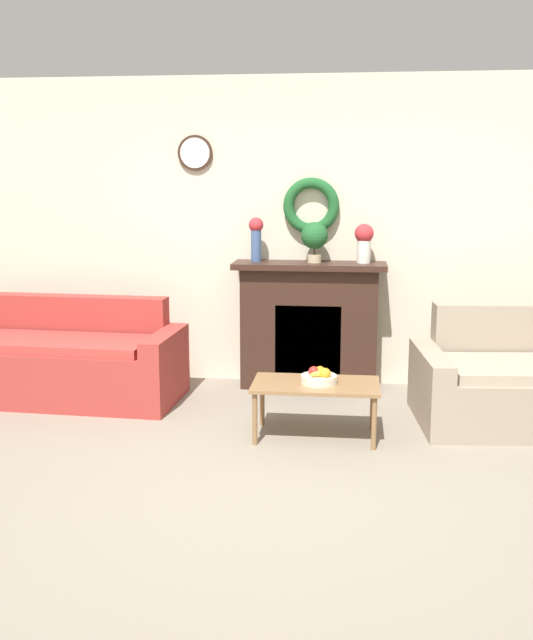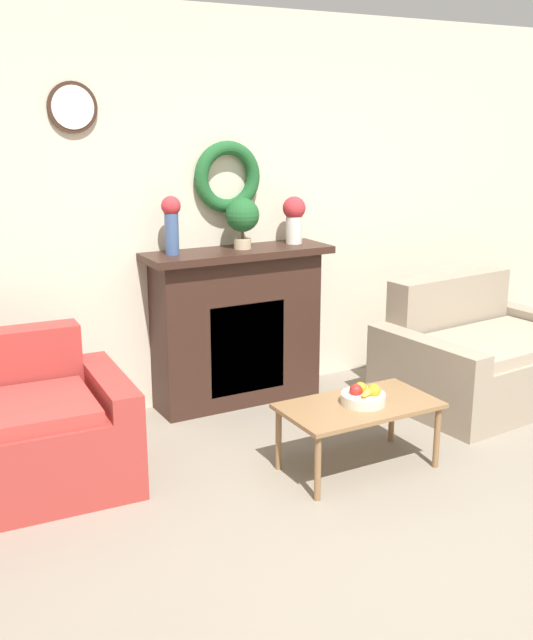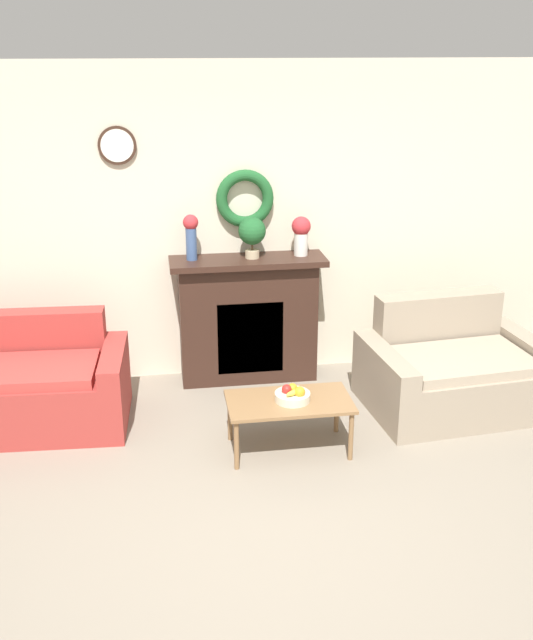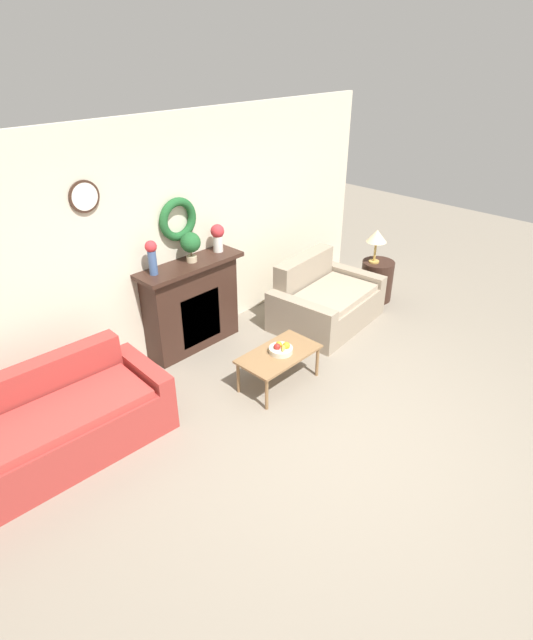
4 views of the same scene
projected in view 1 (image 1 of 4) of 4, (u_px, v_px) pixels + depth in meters
The scene contains 10 objects.
ground_plane at pixel (258, 500), 4.33m from camera, with size 16.00×16.00×0.00m, color gray.
wall_back at pixel (295, 232), 6.63m from camera, with size 6.80×0.16×2.70m.
fireplace at pixel (309, 325), 6.56m from camera, with size 1.32×0.41×1.11m.
couch_left at pixel (55, 362), 6.30m from camera, with size 2.16×0.96×0.82m.
loveseat_right at pixel (512, 384), 5.67m from camera, with size 1.50×1.11×0.85m.
coffee_table at pixel (316, 389), 5.32m from camera, with size 0.90×0.50×0.40m.
fruit_bowl at pixel (319, 377), 5.29m from camera, with size 0.26×0.26×0.12m.
vase_on_mantel_left at pixel (256, 236), 6.47m from camera, with size 0.13×0.13×0.38m.
vase_on_mantel_right at pixel (364, 240), 6.37m from camera, with size 0.16×0.16×0.33m.
potted_plant_on_mantel at pixel (315, 237), 6.40m from camera, with size 0.23×0.23×0.35m.
Camera 1 is at (0.52, -4.02, 1.85)m, focal length 42.00 mm.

